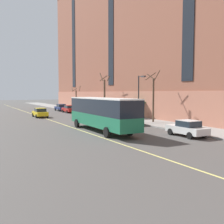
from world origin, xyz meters
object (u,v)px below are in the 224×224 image
at_px(city_bus, 102,112).
at_px(taxi_cab, 40,113).
at_px(fire_hydrant, 104,114).
at_px(parked_car_silver_5, 105,115).
at_px(parked_car_black_0, 86,112).
at_px(street_tree_far_uptown, 105,94).
at_px(parked_car_red_2, 69,109).
at_px(parked_car_white_1, 187,128).
at_px(street_tree_mid_block, 153,97).
at_px(parked_car_navy_6, 61,107).
at_px(parked_car_champagne_4, 129,119).
at_px(street_lamp, 140,94).
at_px(street_tree_far_downtown, 76,98).

height_order(city_bus, taxi_cab, city_bus).
bearing_deg(fire_hydrant, taxi_cab, 150.66).
bearing_deg(parked_car_silver_5, parked_car_black_0, 89.44).
bearing_deg(street_tree_far_uptown, parked_car_red_2, 115.36).
bearing_deg(parked_car_white_1, fire_hydrant, 85.08).
xyz_separation_m(taxi_cab, street_tree_mid_block, (11.65, -16.00, 2.83)).
bearing_deg(street_tree_mid_block, fire_hydrant, 101.55).
bearing_deg(city_bus, street_tree_mid_block, 20.69).
bearing_deg(parked_car_navy_6, parked_car_champagne_4, -90.34).
bearing_deg(fire_hydrant, street_lamp, -89.45).
relative_size(parked_car_silver_5, parked_car_navy_6, 0.94).
distance_m(street_tree_mid_block, street_tree_far_downtown, 29.39).
bearing_deg(taxi_cab, parked_car_navy_6, 59.13).
relative_size(parked_car_silver_5, street_lamp, 0.72).
height_order(parked_car_white_1, street_tree_mid_block, street_tree_mid_block).
xyz_separation_m(parked_car_red_2, parked_car_champagne_4, (0.04, -23.16, -0.00)).
distance_m(parked_car_silver_5, street_tree_far_uptown, 9.49).
relative_size(parked_car_black_0, parked_car_navy_6, 0.94).
height_order(parked_car_white_1, taxi_cab, same).
bearing_deg(city_bus, parked_car_champagne_4, 32.05).
distance_m(city_bus, street_tree_far_uptown, 20.87).
bearing_deg(parked_car_black_0, street_tree_far_uptown, 7.20).
bearing_deg(city_bus, parked_car_navy_6, 79.70).
xyz_separation_m(parked_car_white_1, taxi_cab, (-7.64, 26.48, 0.00)).
height_order(parked_car_black_0, fire_hydrant, parked_car_black_0).
bearing_deg(fire_hydrant, street_tree_far_downtown, 83.40).
bearing_deg(street_tree_far_downtown, parked_car_silver_5, -99.98).
xyz_separation_m(parked_car_red_2, street_lamp, (1.91, -22.84, 3.27)).
height_order(parked_car_navy_6, street_lamp, street_lamp).
distance_m(parked_car_black_0, parked_car_red_2, 8.92).
distance_m(parked_car_silver_5, street_tree_mid_block, 8.28).
height_order(parked_car_navy_6, taxi_cab, same).
relative_size(parked_car_black_0, parked_car_champagne_4, 1.04).
distance_m(parked_car_black_0, taxi_cab, 7.92).
xyz_separation_m(parked_car_white_1, street_tree_mid_block, (4.00, 10.47, 2.84)).
xyz_separation_m(parked_car_silver_5, fire_hydrant, (1.83, 4.02, -0.29)).
relative_size(parked_car_silver_5, fire_hydrant, 6.32).
relative_size(parked_car_navy_6, street_tree_far_downtown, 0.87).
bearing_deg(street_tree_far_uptown, street_lamp, -98.21).
distance_m(city_bus, street_tree_mid_block, 10.53).
xyz_separation_m(parked_car_silver_5, parked_car_navy_6, (0.24, 22.51, 0.00)).
relative_size(street_tree_mid_block, fire_hydrant, 9.81).
relative_size(parked_car_white_1, parked_car_red_2, 0.92).
xyz_separation_m(parked_car_silver_5, street_tree_far_uptown, (4.01, 8.03, 3.09)).
distance_m(parked_car_black_0, parked_car_silver_5, 7.53).
bearing_deg(taxi_cab, parked_car_champagne_4, -64.40).
bearing_deg(street_tree_far_downtown, parked_car_black_0, -104.48).
bearing_deg(fire_hydrant, city_bus, -117.78).
xyz_separation_m(parked_car_navy_6, street_lamp, (1.70, -28.90, 3.26)).
distance_m(parked_car_red_2, fire_hydrant, 12.56).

